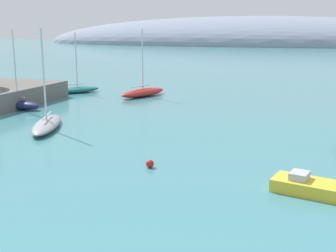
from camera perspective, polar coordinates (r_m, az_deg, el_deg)
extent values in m
ellipsoid|color=gray|center=(249.44, 10.39, 10.55)|extent=(245.24, 85.50, 30.57)
ellipsoid|color=red|center=(57.16, -3.32, 4.43)|extent=(4.77, 8.00, 1.03)
cylinder|color=silver|center=(56.69, -3.37, 8.81)|extent=(0.17, 0.17, 7.72)
cube|color=silver|center=(56.79, -3.57, 5.26)|extent=(1.36, 3.30, 0.10)
ellipsoid|color=gray|center=(40.09, -15.67, 0.19)|extent=(5.09, 8.33, 0.77)
cylinder|color=silver|center=(39.40, -16.05, 6.43)|extent=(0.16, 0.16, 8.01)
cube|color=silver|center=(40.30, -15.63, 1.32)|extent=(1.54, 3.43, 0.10)
ellipsoid|color=navy|center=(50.65, -19.15, 2.66)|extent=(5.68, 2.07, 1.03)
cylinder|color=silver|center=(50.12, -19.51, 7.50)|extent=(0.14, 0.14, 7.57)
cube|color=silver|center=(50.68, -19.44, 3.64)|extent=(2.52, 0.23, 0.10)
ellipsoid|color=#1E6B70|center=(61.67, -11.82, 4.70)|extent=(5.64, 6.26, 0.83)
cylinder|color=silver|center=(61.25, -12.00, 8.51)|extent=(0.18, 0.18, 7.39)
cube|color=silver|center=(61.47, -12.10, 5.38)|extent=(1.84, 2.26, 0.10)
cube|color=yellow|center=(24.96, 18.13, -7.64)|extent=(4.21, 2.70, 0.70)
cube|color=#B2B7C1|center=(24.91, 16.91, -6.26)|extent=(1.16, 1.31, 0.40)
sphere|color=red|center=(27.98, -2.40, -4.98)|extent=(0.52, 0.52, 0.52)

